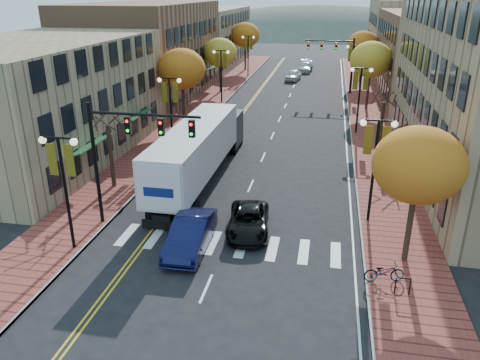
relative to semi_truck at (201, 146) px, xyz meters
The scene contains 32 objects.
ground 11.43m from the semi_truck, 71.29° to the right, with size 200.00×200.00×0.00m, color black.
sidewalk_left 22.71m from the semi_truck, 103.88° to the left, with size 4.00×85.00×0.15m, color brown.
sidewalk_right 25.39m from the semi_truck, 60.16° to the left, with size 4.00×85.00×0.15m, color brown.
building_left_near 13.79m from the semi_truck, 169.75° to the left, with size 12.00×22.00×9.00m, color #9E8966.
building_left_mid 28.91m from the semi_truck, 117.82° to the left, with size 12.00×24.00×11.00m, color brown.
building_left_far 52.23m from the semi_truck, 104.90° to the left, with size 12.00×26.00×9.50m, color #9E8966.
building_right_mid 38.49m from the semi_truck, 54.91° to the left, with size 15.00×24.00×10.00m, color brown.
building_right_far 57.89m from the semi_truck, 67.55° to the left, with size 15.00×20.00×11.00m, color #9E8966.
tree_left_a 6.00m from the semi_truck, 154.60° to the right, with size 0.28×0.28×4.20m.
tree_left_b 14.79m from the semi_truck, 111.98° to the left, with size 4.48×4.48×7.21m.
tree_left_c 30.04m from the semi_truck, 100.44° to the left, with size 4.16×4.16×6.69m.
tree_left_d 47.84m from the semi_truck, 96.52° to the left, with size 4.61×4.61×7.42m.
tree_right_a 15.45m from the semi_truck, 34.27° to the right, with size 4.16×4.16×6.69m.
tree_right_b 14.61m from the semi_truck, 30.56° to the left, with size 0.28×0.28×4.20m.
tree_right_c 26.76m from the semi_truck, 61.76° to the left, with size 4.48×4.48×7.21m.
tree_right_d 41.48m from the semi_truck, 72.30° to the left, with size 4.35×4.35×7.00m.
lamp_left_a 11.43m from the semi_truck, 110.34° to the right, with size 1.96×0.36×6.05m.
lamp_left_b 6.95m from the semi_truck, 125.84° to the left, with size 1.96×0.36×6.05m.
lamp_left_c 23.83m from the semi_truck, 99.50° to the left, with size 1.96×0.36×6.05m.
lamp_left_d 41.65m from the semi_truck, 95.41° to the left, with size 1.96×0.36×6.05m.
lamp_right_a 12.13m from the semi_truck, 22.43° to the right, with size 1.96×0.36×6.05m.
lamp_right_b 17.51m from the semi_truck, 50.47° to the left, with size 1.96×0.36×6.05m.
lamp_right_c 33.37m from the semi_truck, 70.58° to the left, with size 1.96×0.36×6.05m.
traffic_mast_near 8.20m from the semi_truck, 104.06° to the right, with size 6.10×0.35×7.00m.
traffic_mast_far 32.80m from the semi_truck, 73.92° to the left, with size 6.10×0.34×7.00m.
semi_truck is the anchor object (origin of this frame).
navy_sedan 9.66m from the semi_truck, 78.27° to the right, with size 1.75×5.03×1.66m, color #0D1035.
black_suv 8.52m from the semi_truck, 57.00° to the right, with size 2.17×4.70×1.31m, color black.
car_far_white 39.95m from the semi_truck, 85.57° to the left, with size 1.82×4.53×1.54m, color silver.
car_far_silver 48.11m from the semi_truck, 84.83° to the left, with size 2.11×5.19×1.51m, color #B8B9C1.
car_far_oncoming 52.86m from the semi_truck, 85.55° to the left, with size 1.53×4.39×1.45m, color #B5B5BD.
bicycle 15.73m from the semi_truck, 43.25° to the right, with size 0.63×1.82×0.96m, color gray.
Camera 1 is at (4.77, -18.93, 12.42)m, focal length 35.00 mm.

